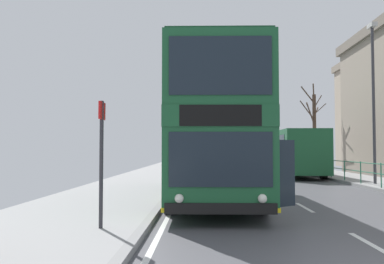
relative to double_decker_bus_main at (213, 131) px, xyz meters
The scene contains 6 objects.
double_decker_bus_main is the anchor object (origin of this frame).
background_bus_far_lane 14.54m from the double_decker_bus_main, 67.51° to the left, with size 2.71×9.93×2.92m.
pedestrian_railing_far_kerb 8.59m from the double_decker_bus_main, 32.13° to the left, with size 0.05×33.24×1.04m.
bus_stop_sign_near 6.26m from the double_decker_bus_main, 112.88° to the right, with size 0.08×0.44×2.58m.
street_lamp_far_side 9.85m from the double_decker_bus_main, 35.48° to the left, with size 0.28×0.60×7.66m.
bare_tree_far_00 23.14m from the double_decker_bus_main, 66.45° to the left, with size 2.01×1.99×7.19m.
Camera 1 is at (-3.08, -5.05, 1.71)m, focal length 38.41 mm.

